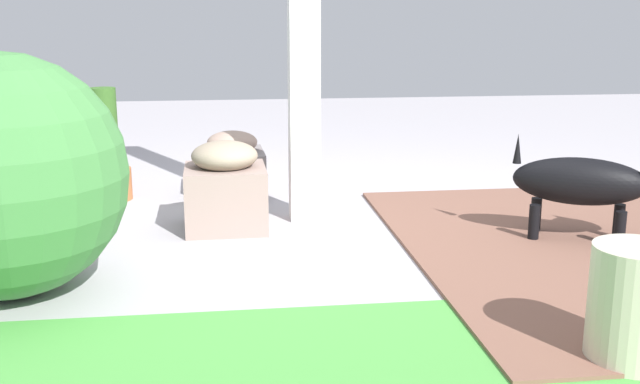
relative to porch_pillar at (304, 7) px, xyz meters
The scene contains 9 objects.
ground_plane 1.14m from the porch_pillar, 121.24° to the left, with size 12.00×12.00×0.00m, color #A8A3A9.
brick_path 1.85m from the porch_pillar, 150.61° to the left, with size 1.80×2.40×0.02m, color brown.
porch_pillar is the anchor object (origin of this frame).
stone_planter_nearest 1.16m from the porch_pillar, 58.25° to the right, with size 0.38×0.43×0.39m.
stone_planter_near 0.99m from the porch_pillar, 17.79° to the left, with size 0.41×0.41×0.45m.
round_shrub 1.70m from the porch_pillar, 37.23° to the left, with size 0.94×0.94×0.94m, color #407B3E.
terracotta_pot_tall 1.51m from the porch_pillar, 27.35° to the right, with size 0.27×0.27×0.66m.
dog 1.64m from the porch_pillar, 154.63° to the left, with size 0.73×0.48×0.52m.
ceramic_urn 2.20m from the porch_pillar, 114.61° to the left, with size 0.28×0.28×0.38m, color beige.
Camera 1 is at (0.57, 3.61, 1.07)m, focal length 42.07 mm.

